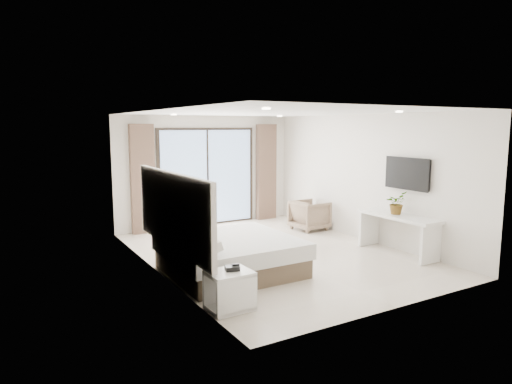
{
  "coord_description": "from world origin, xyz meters",
  "views": [
    {
      "loc": [
        -4.64,
        -7.21,
        2.44
      ],
      "look_at": [
        -0.17,
        0.4,
        1.17
      ],
      "focal_mm": 32.0,
      "sensor_mm": 36.0,
      "label": 1
    }
  ],
  "objects_px": {
    "nightstand": "(230,291)",
    "console_desk": "(398,225)",
    "bed": "(230,255)",
    "armchair": "(310,214)"
  },
  "relations": [
    {
      "from": "nightstand",
      "to": "console_desk",
      "type": "relative_size",
      "value": 0.35
    },
    {
      "from": "nightstand",
      "to": "bed",
      "type": "bearing_deg",
      "value": 61.92
    },
    {
      "from": "console_desk",
      "to": "armchair",
      "type": "height_order",
      "value": "armchair"
    },
    {
      "from": "nightstand",
      "to": "armchair",
      "type": "bearing_deg",
      "value": 39.97
    },
    {
      "from": "nightstand",
      "to": "console_desk",
      "type": "distance_m",
      "value": 4.12
    },
    {
      "from": "bed",
      "to": "console_desk",
      "type": "distance_m",
      "value": 3.38
    },
    {
      "from": "bed",
      "to": "console_desk",
      "type": "height_order",
      "value": "console_desk"
    },
    {
      "from": "nightstand",
      "to": "armchair",
      "type": "xyz_separation_m",
      "value": [
        3.84,
        3.32,
        0.12
      ]
    },
    {
      "from": "console_desk",
      "to": "armchair",
      "type": "distance_m",
      "value": 2.55
    },
    {
      "from": "bed",
      "to": "console_desk",
      "type": "bearing_deg",
      "value": -10.54
    }
  ]
}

